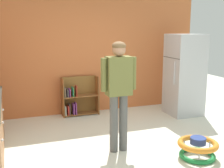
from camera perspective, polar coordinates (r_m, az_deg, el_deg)
name	(u,v)px	position (r m, az deg, el deg)	size (l,w,h in m)	color
ground_plane	(130,150)	(4.78, 3.61, -12.78)	(12.00, 12.00, 0.00)	silver
back_wall	(90,53)	(6.59, -4.37, 6.07)	(5.20, 0.06, 2.70)	#CC6C3A
refrigerator	(184,75)	(6.61, 14.01, 1.76)	(0.73, 0.68, 1.78)	#B7BABF
bookshelf	(78,99)	(6.50, -6.78, -2.85)	(0.80, 0.28, 0.85)	brown
standing_person	(119,86)	(4.44, 1.33, -0.49)	(0.57, 0.22, 1.73)	#595856
baby_walker	(198,148)	(4.64, 16.46, -11.90)	(0.60, 0.60, 0.32)	#218E44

